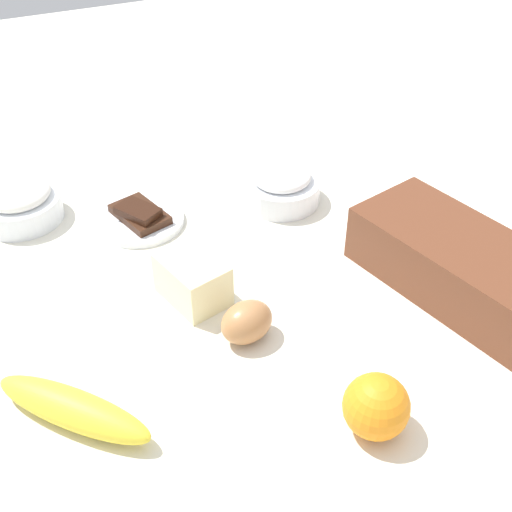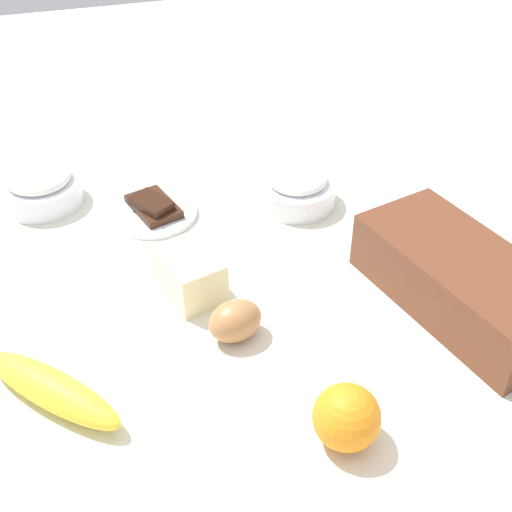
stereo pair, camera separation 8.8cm
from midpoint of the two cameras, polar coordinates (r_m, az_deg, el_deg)
The scene contains 9 objects.
ground_plane at distance 0.91m, azimuth -2.76°, elevation -2.59°, with size 2.40×2.40×0.02m, color silver.
loaf_pan at distance 0.89m, azimuth 14.20°, elevation -0.72°, with size 0.30×0.19×0.08m.
flour_bowl at distance 1.07m, azimuth -21.77°, elevation 4.21°, with size 0.12×0.12×0.06m.
sugar_bowl at distance 1.04m, azimuth -0.25°, elevation 5.95°, with size 0.12×0.12×0.06m.
banana at distance 0.76m, azimuth -18.61°, elevation -12.39°, with size 0.19×0.04×0.04m, color yellow.
orange_fruit at distance 0.71m, azimuth 6.65°, elevation -12.78°, with size 0.07×0.07×0.07m, color orange.
butter_block at distance 0.86m, azimuth -8.32°, elevation -2.15°, with size 0.09×0.06×0.06m, color #F4EDB2.
egg_near_butter at distance 0.80m, azimuth -3.93°, elevation -5.76°, with size 0.05×0.05×0.07m, color #B07648.
chocolate_plate at distance 1.02m, azimuth -12.28°, elevation 3.10°, with size 0.13×0.13×0.03m.
Camera 1 is at (0.63, -0.28, 0.58)m, focal length 47.00 mm.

